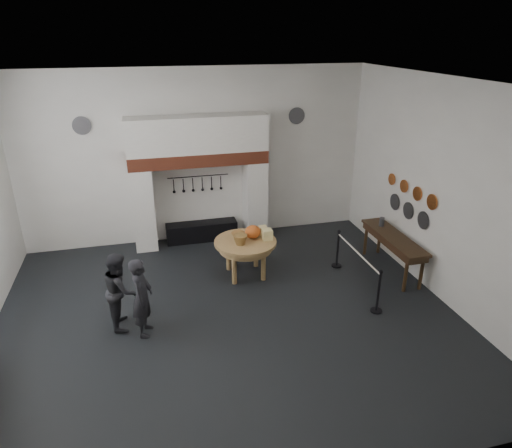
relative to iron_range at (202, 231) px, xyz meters
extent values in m
cube|color=black|center=(0.00, -3.72, -0.25)|extent=(9.00, 8.00, 0.02)
cube|color=silver|center=(0.00, -3.72, 4.25)|extent=(9.00, 8.00, 0.02)
cube|color=silver|center=(0.00, 0.28, 2.00)|extent=(9.00, 0.02, 4.50)
cube|color=silver|center=(0.00, -7.72, 2.00)|extent=(9.00, 0.02, 4.50)
cube|color=silver|center=(4.50, -3.72, 2.00)|extent=(0.02, 8.00, 4.50)
cube|color=silver|center=(-1.48, -0.07, 0.82)|extent=(0.55, 0.70, 2.15)
cube|color=silver|center=(1.48, -0.07, 0.82)|extent=(0.55, 0.70, 2.15)
cube|color=#9E442B|center=(0.00, -0.07, 2.06)|extent=(3.50, 0.72, 0.32)
cube|color=silver|center=(0.00, -0.07, 2.67)|extent=(3.50, 0.70, 0.90)
cube|color=black|center=(0.00, 0.00, 0.00)|extent=(1.90, 0.45, 0.50)
cylinder|color=black|center=(0.00, 0.20, 1.50)|extent=(1.60, 0.02, 0.02)
cylinder|color=tan|center=(0.71, -2.18, 0.59)|extent=(1.55, 1.55, 0.07)
ellipsoid|color=#C3591B|center=(0.91, -2.08, 0.78)|extent=(0.36, 0.36, 0.31)
cube|color=#E4D688|center=(1.21, -2.23, 0.74)|extent=(0.22, 0.22, 0.24)
cube|color=#DECA85|center=(1.19, -1.93, 0.72)|extent=(0.18, 0.18, 0.20)
cone|color=olive|center=(0.56, -2.33, 0.73)|extent=(0.35, 0.35, 0.22)
ellipsoid|color=#A3643A|center=(0.61, -1.83, 0.69)|extent=(0.31, 0.18, 0.13)
imported|color=black|center=(-1.63, -3.88, 0.53)|extent=(0.49, 0.63, 1.55)
imported|color=#222327|center=(-2.03, -3.48, 0.51)|extent=(0.59, 0.75, 1.53)
cube|color=#331F12|center=(4.10, -2.84, 0.62)|extent=(0.55, 2.20, 0.06)
cylinder|color=#55565B|center=(4.10, -2.24, 0.76)|extent=(0.12, 0.12, 0.22)
cylinder|color=#C6662D|center=(4.46, -3.52, 1.70)|extent=(0.03, 0.34, 0.34)
cylinder|color=#C6662D|center=(4.46, -2.97, 1.70)|extent=(0.03, 0.32, 0.32)
cylinder|color=#C6662D|center=(4.46, -2.42, 1.70)|extent=(0.03, 0.30, 0.30)
cylinder|color=#C6662D|center=(4.46, -1.87, 1.70)|extent=(0.03, 0.28, 0.28)
cylinder|color=#4C4C51|center=(4.46, -3.32, 1.20)|extent=(0.03, 0.40, 0.40)
cylinder|color=#4C4C51|center=(4.46, -2.72, 1.20)|extent=(0.03, 0.40, 0.40)
cylinder|color=#4C4C51|center=(4.46, -2.12, 1.20)|extent=(0.03, 0.40, 0.40)
cylinder|color=#4C4C51|center=(-2.70, 0.24, 2.95)|extent=(0.44, 0.03, 0.44)
cylinder|color=#4C4C51|center=(2.70, 0.24, 2.95)|extent=(0.44, 0.03, 0.44)
cylinder|color=black|center=(2.95, -4.33, 0.20)|extent=(0.05, 0.05, 0.90)
cylinder|color=black|center=(2.95, -2.33, 0.20)|extent=(0.05, 0.05, 0.90)
cylinder|color=silver|center=(2.95, -3.33, 0.60)|extent=(0.04, 2.00, 0.04)
camera|label=1|loc=(-1.39, -11.34, 5.05)|focal=32.00mm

